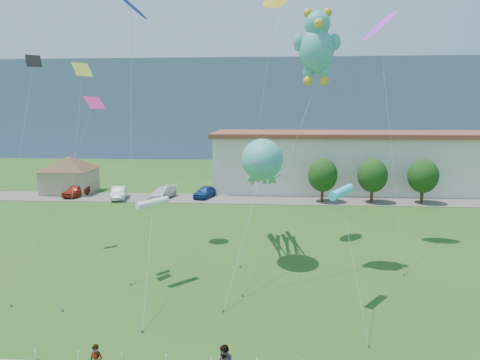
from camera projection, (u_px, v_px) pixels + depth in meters
name	position (u px, v px, depth m)	size (l,w,h in m)	color
ground	(194.00, 350.00, 20.12)	(160.00, 160.00, 0.00)	#255618
parking_strip	(242.00, 199.00, 54.59)	(70.00, 6.00, 0.06)	#59544C
hill_ridge	(259.00, 107.00, 136.33)	(160.00, 50.00, 25.00)	slate
pavilion	(69.00, 171.00, 58.71)	(9.20, 9.20, 5.00)	tan
warehouse	(427.00, 161.00, 61.02)	(61.00, 15.00, 8.20)	beige
tree_near	(323.00, 175.00, 52.38)	(3.60, 3.60, 5.47)	#3F2B19
tree_mid	(373.00, 176.00, 51.97)	(3.60, 3.60, 5.47)	#3F2B19
tree_far	(423.00, 176.00, 51.56)	(3.60, 3.60, 5.47)	#3F2B19
parked_car_red	(76.00, 190.00, 56.17)	(1.84, 4.57, 1.56)	#A52814
parked_car_silver	(119.00, 193.00, 54.58)	(1.65, 4.72, 1.55)	silver
parked_car_white	(163.00, 193.00, 54.94)	(2.02, 4.96, 1.44)	silver
parked_car_blue	(205.00, 192.00, 55.35)	(1.77, 4.40, 1.50)	navy
octopus_kite	(262.00, 168.00, 31.89)	(3.52, 15.30, 9.20)	teal
teddy_bear_kite	(317.00, 45.00, 28.60)	(6.25, 6.64, 17.87)	teal
small_kite_pink	(86.00, 125.00, 26.74)	(4.30, 5.37, 12.07)	#D12E6F
small_kite_yellow	(80.00, 96.00, 27.05)	(1.30, 6.43, 14.20)	#B1D331
small_kite_blue	(131.00, 12.00, 33.58)	(3.13, 9.92, 20.07)	#2929EB
small_kite_purple	(380.00, 31.00, 34.09)	(1.80, 8.75, 18.58)	#BB35D5
small_kite_orange	(275.00, 7.00, 34.66)	(3.32, 8.23, 20.68)	gold
small_kite_cyan	(342.00, 193.00, 24.11)	(1.04, 6.04, 7.04)	#33D4E7
small_kite_black	(29.00, 87.00, 32.03)	(2.40, 9.83, 15.38)	black
small_kite_white	(153.00, 204.00, 27.17)	(1.35, 7.58, 5.77)	white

